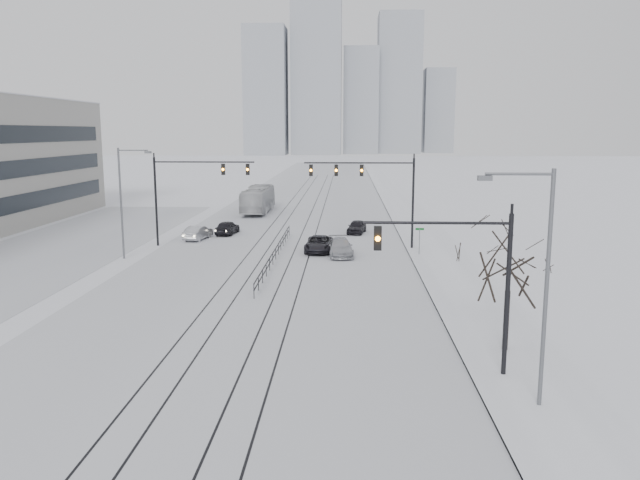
{
  "coord_description": "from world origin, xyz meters",
  "views": [
    {
      "loc": [
        5.7,
        -19.34,
        10.28
      ],
      "look_at": [
        3.97,
        21.21,
        3.2
      ],
      "focal_mm": 35.0,
      "sensor_mm": 36.0,
      "label": 1
    }
  ],
  "objects": [
    {
      "name": "street_light_west",
      "position": [
        -12.2,
        30.0,
        5.21
      ],
      "size": [
        2.73,
        0.25,
        9.0
      ],
      "color": "#595B60",
      "rests_on": "ground"
    },
    {
      "name": "street_sign",
      "position": [
        11.8,
        32.0,
        1.61
      ],
      "size": [
        0.7,
        0.06,
        2.4
      ],
      "color": "#595B60",
      "rests_on": "ground"
    },
    {
      "name": "sedan_nb_right",
      "position": [
        5.21,
        31.92,
        0.7
      ],
      "size": [
        2.41,
        5.01,
        1.41
      ],
      "primitive_type": "imported",
      "rotation": [
        0.0,
        0.0,
        0.09
      ],
      "color": "#A9AAB0",
      "rests_on": "ground"
    },
    {
      "name": "traffic_mast_near",
      "position": [
        10.79,
        6.0,
        4.56
      ],
      "size": [
        6.1,
        0.37,
        7.0
      ],
      "color": "black",
      "rests_on": "ground"
    },
    {
      "name": "median_fence",
      "position": [
        0.0,
        30.0,
        0.53
      ],
      "size": [
        0.06,
        24.0,
        1.0
      ],
      "color": "black",
      "rests_on": "ground"
    },
    {
      "name": "sidewalk_east",
      "position": [
        13.5,
        60.0,
        0.08
      ],
      "size": [
        5.0,
        260.0,
        0.16
      ],
      "primitive_type": "cube",
      "color": "white",
      "rests_on": "ground"
    },
    {
      "name": "traffic_mast_ne",
      "position": [
        8.15,
        34.99,
        5.76
      ],
      "size": [
        9.6,
        0.37,
        8.0
      ],
      "color": "black",
      "rests_on": "ground"
    },
    {
      "name": "sedan_sb_inner",
      "position": [
        -6.31,
        42.4,
        0.7
      ],
      "size": [
        2.14,
        4.28,
        1.4
      ],
      "primitive_type": "imported",
      "rotation": [
        0.0,
        0.0,
        3.02
      ],
      "color": "black",
      "rests_on": "ground"
    },
    {
      "name": "sedan_sb_outer",
      "position": [
        -8.54,
        39.19,
        0.67
      ],
      "size": [
        2.18,
        4.28,
        1.34
      ],
      "primitive_type": "imported",
      "rotation": [
        0.0,
        0.0,
        2.95
      ],
      "color": "#B0B2B8",
      "rests_on": "ground"
    },
    {
      "name": "ground",
      "position": [
        0.0,
        0.0,
        0.0
      ],
      "size": [
        500.0,
        500.0,
        0.0
      ],
      "primitive_type": "plane",
      "color": "silver",
      "rests_on": "ground"
    },
    {
      "name": "bare_tree",
      "position": [
        13.2,
        9.0,
        4.49
      ],
      "size": [
        4.4,
        4.4,
        6.1
      ],
      "color": "black",
      "rests_on": "ground"
    },
    {
      "name": "box_truck",
      "position": [
        -5.63,
        59.84,
        1.66
      ],
      "size": [
        2.95,
        11.93,
        3.31
      ],
      "primitive_type": "imported",
      "rotation": [
        0.0,
        0.0,
        3.13
      ],
      "color": "#BABCBF",
      "rests_on": "ground"
    },
    {
      "name": "tram_rails",
      "position": [
        -0.0,
        40.0,
        0.02
      ],
      "size": [
        5.3,
        180.0,
        0.01
      ],
      "color": "black",
      "rests_on": "ground"
    },
    {
      "name": "road",
      "position": [
        0.0,
        60.0,
        0.01
      ],
      "size": [
        22.0,
        260.0,
        0.02
      ],
      "primitive_type": "cube",
      "color": "silver",
      "rests_on": "ground"
    },
    {
      "name": "skyline",
      "position": [
        5.02,
        273.63,
        30.65
      ],
      "size": [
        96.0,
        48.0,
        72.0
      ],
      "color": "#8F949D",
      "rests_on": "ground"
    },
    {
      "name": "sedan_nb_front",
      "position": [
        3.35,
        33.56,
        0.68
      ],
      "size": [
        2.43,
        4.96,
        1.36
      ],
      "primitive_type": "imported",
      "rotation": [
        0.0,
        0.0,
        -0.04
      ],
      "color": "black",
      "rests_on": "ground"
    },
    {
      "name": "curb",
      "position": [
        11.05,
        60.0,
        0.06
      ],
      "size": [
        0.1,
        260.0,
        0.12
      ],
      "primitive_type": "cube",
      "color": "gray",
      "rests_on": "ground"
    },
    {
      "name": "traffic_mast_nw",
      "position": [
        -8.52,
        36.0,
        5.57
      ],
      "size": [
        9.1,
        0.37,
        8.0
      ],
      "color": "black",
      "rests_on": "ground"
    },
    {
      "name": "sedan_nb_far",
      "position": [
        6.77,
        43.66,
        0.67
      ],
      "size": [
        2.31,
        4.14,
        1.33
      ],
      "primitive_type": "imported",
      "rotation": [
        0.0,
        0.0,
        -0.2
      ],
      "color": "black",
      "rests_on": "ground"
    },
    {
      "name": "street_light_east",
      "position": [
        12.7,
        3.0,
        5.21
      ],
      "size": [
        2.73,
        0.25,
        9.0
      ],
      "color": "#595B60",
      "rests_on": "ground"
    },
    {
      "name": "parking_strip",
      "position": [
        -20.0,
        35.0,
        0.01
      ],
      "size": [
        14.0,
        60.0,
        0.03
      ],
      "primitive_type": "cube",
      "color": "silver",
      "rests_on": "ground"
    }
  ]
}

